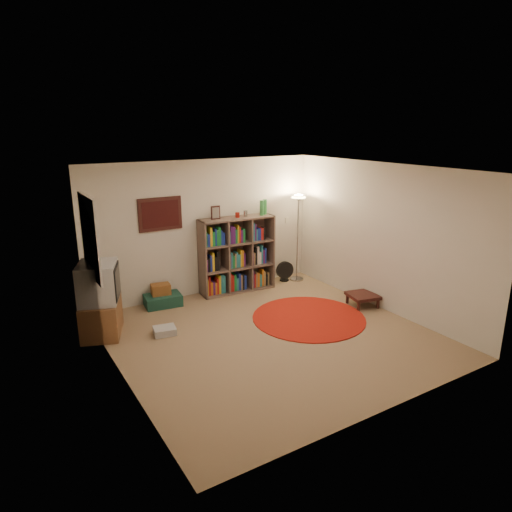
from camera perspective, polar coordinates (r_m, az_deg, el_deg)
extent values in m
cube|color=#83684C|center=(7.05, 1.89, -9.99)|extent=(4.50, 4.50, 0.02)
cube|color=white|center=(6.36, 2.10, 10.86)|extent=(4.50, 4.50, 0.02)
cube|color=beige|center=(8.51, -6.44, 3.52)|extent=(4.50, 0.02, 2.50)
cube|color=beige|center=(4.97, 16.57, -6.30)|extent=(4.50, 0.02, 2.50)
cube|color=beige|center=(5.72, -17.29, -3.40)|extent=(0.02, 4.50, 2.50)
cube|color=beige|center=(8.03, 15.59, 2.25)|extent=(0.02, 4.50, 2.50)
cube|color=black|center=(8.10, -11.89, 5.16)|extent=(0.78, 0.04, 0.58)
cube|color=#420D0D|center=(8.08, -11.84, 5.13)|extent=(0.66, 0.01, 0.46)
cube|color=white|center=(6.87, -20.07, 2.16)|extent=(0.03, 1.00, 1.20)
cube|color=beige|center=(9.42, 3.88, 4.49)|extent=(0.08, 0.01, 0.12)
cube|color=brown|center=(8.86, -2.34, -4.21)|extent=(1.46, 0.50, 0.03)
cube|color=brown|center=(8.48, -2.45, 4.73)|extent=(1.46, 0.50, 0.03)
cube|color=brown|center=(8.38, -6.73, -0.46)|extent=(0.06, 0.41, 1.44)
cube|color=brown|center=(8.96, 1.66, 0.74)|extent=(0.06, 0.41, 1.44)
cube|color=brown|center=(8.81, -2.94, 0.47)|extent=(1.43, 0.11, 1.44)
cube|color=brown|center=(8.55, -3.84, -0.04)|extent=(0.05, 0.39, 1.37)
cube|color=brown|center=(8.75, -0.98, 0.36)|extent=(0.05, 0.39, 1.37)
cube|color=brown|center=(8.71, -2.38, -1.35)|extent=(1.40, 0.47, 0.03)
cube|color=brown|center=(8.58, -2.41, 1.70)|extent=(1.40, 0.47, 0.03)
cube|color=gold|center=(8.52, -6.28, -3.89)|extent=(0.05, 0.17, 0.31)
cube|color=#A41B17|center=(8.52, -5.99, -3.67)|extent=(0.05, 0.17, 0.37)
cube|color=#BB6317|center=(8.56, -5.70, -3.99)|extent=(0.05, 0.17, 0.25)
cube|color=#48175D|center=(8.58, -5.43, -3.95)|extent=(0.05, 0.17, 0.25)
cube|color=#BB6317|center=(8.59, -5.18, -3.97)|extent=(0.04, 0.17, 0.23)
cube|color=#A41B17|center=(8.59, -4.96, -3.69)|extent=(0.04, 0.17, 0.31)
cube|color=gold|center=(8.60, -4.72, -3.49)|extent=(0.05, 0.17, 0.36)
cube|color=#237281|center=(8.62, -4.44, -3.41)|extent=(0.05, 0.17, 0.37)
cube|color=#237281|center=(8.64, -4.16, -3.46)|extent=(0.05, 0.17, 0.34)
cube|color=#48175D|center=(8.38, -6.36, -1.17)|extent=(0.06, 0.17, 0.23)
cube|color=black|center=(8.40, -6.06, -1.05)|extent=(0.05, 0.17, 0.25)
cube|color=navy|center=(8.41, -5.80, -0.87)|extent=(0.05, 0.17, 0.30)
cube|color=gold|center=(8.41, -5.54, -0.68)|extent=(0.05, 0.17, 0.34)
cube|color=black|center=(8.44, -5.24, -0.90)|extent=(0.06, 0.17, 0.26)
cube|color=black|center=(8.45, -4.93, -0.55)|extent=(0.06, 0.17, 0.36)
cube|color=#177531|center=(8.25, -6.46, 2.08)|extent=(0.06, 0.17, 0.29)
cube|color=navy|center=(8.28, -6.12, 1.96)|extent=(0.06, 0.17, 0.24)
cube|color=gold|center=(8.28, -5.81, 2.40)|extent=(0.05, 0.17, 0.36)
cube|color=#177531|center=(8.31, -5.48, 2.16)|extent=(0.06, 0.17, 0.27)
cube|color=navy|center=(8.32, -5.22, 2.38)|extent=(0.04, 0.17, 0.33)
cube|color=#177531|center=(8.33, -5.02, 2.30)|extent=(0.04, 0.17, 0.30)
cube|color=#177531|center=(8.34, -4.76, 2.51)|extent=(0.06, 0.17, 0.35)
cube|color=navy|center=(8.37, -4.49, 2.33)|extent=(0.04, 0.17, 0.28)
cube|color=navy|center=(8.39, -4.24, 2.21)|extent=(0.05, 0.17, 0.24)
cube|color=#A41B17|center=(8.69, -3.36, -3.28)|extent=(0.05, 0.17, 0.35)
cube|color=#A41B17|center=(8.71, -3.08, -3.32)|extent=(0.05, 0.17, 0.32)
cube|color=#177531|center=(8.73, -2.80, -3.26)|extent=(0.06, 0.17, 0.33)
cube|color=#237281|center=(8.76, -2.51, -3.46)|extent=(0.05, 0.17, 0.25)
cube|color=navy|center=(8.76, -2.23, -3.15)|extent=(0.06, 0.17, 0.33)
cube|color=olive|center=(8.79, -2.00, -3.23)|extent=(0.04, 0.17, 0.29)
cube|color=black|center=(8.80, -1.79, -3.08)|extent=(0.05, 0.17, 0.33)
cube|color=navy|center=(8.82, -1.53, -3.19)|extent=(0.05, 0.17, 0.28)
cube|color=#48175D|center=(8.56, -3.44, -0.69)|extent=(0.04, 0.17, 0.25)
cube|color=#237281|center=(8.56, -3.22, -0.48)|extent=(0.04, 0.17, 0.30)
cube|color=#177531|center=(8.59, -2.99, -0.67)|extent=(0.05, 0.17, 0.23)
cube|color=olive|center=(8.60, -2.77, -0.51)|extent=(0.04, 0.17, 0.27)
cube|color=#237281|center=(8.61, -2.57, -0.39)|extent=(0.04, 0.17, 0.30)
cube|color=#237281|center=(8.63, -2.31, -0.53)|extent=(0.06, 0.17, 0.24)
cube|color=gold|center=(8.64, -2.06, -0.24)|extent=(0.04, 0.17, 0.32)
cube|color=#BB6317|center=(8.65, -1.85, -0.23)|extent=(0.04, 0.17, 0.32)
cube|color=#48175D|center=(8.68, -1.64, -0.38)|extent=(0.04, 0.17, 0.26)
cube|color=#237281|center=(8.43, -3.50, 2.33)|extent=(0.04, 0.17, 0.25)
cube|color=#48175D|center=(8.44, -3.26, 2.67)|extent=(0.05, 0.17, 0.34)
cube|color=#48175D|center=(8.46, -2.96, 2.65)|extent=(0.06, 0.17, 0.32)
cube|color=#177531|center=(8.49, -2.66, 2.50)|extent=(0.05, 0.17, 0.27)
cube|color=gold|center=(8.49, -2.43, 2.79)|extent=(0.04, 0.17, 0.35)
cube|color=#A41B17|center=(8.51, -2.23, 2.69)|extent=(0.04, 0.17, 0.31)
cube|color=#48175D|center=(8.54, -1.99, 2.52)|extent=(0.05, 0.17, 0.25)
cube|color=#177531|center=(8.55, -1.72, 2.61)|extent=(0.06, 0.17, 0.27)
cube|color=#48175D|center=(8.88, -0.56, -2.81)|extent=(0.05, 0.17, 0.35)
cube|color=#A41B17|center=(8.91, -0.33, -3.01)|extent=(0.04, 0.17, 0.27)
cube|color=olive|center=(8.92, -0.13, -2.86)|extent=(0.04, 0.17, 0.31)
cube|color=#BB6317|center=(8.95, 0.10, -2.91)|extent=(0.06, 0.17, 0.28)
cube|color=#237281|center=(8.97, 0.38, -2.97)|extent=(0.06, 0.17, 0.24)
cube|color=#BB6317|center=(8.98, 0.64, -2.63)|extent=(0.05, 0.17, 0.34)
cube|color=olive|center=(9.01, 0.88, -2.75)|extent=(0.05, 0.17, 0.29)
cube|color=black|center=(9.04, 1.11, -2.89)|extent=(0.05, 0.17, 0.23)
cube|color=olive|center=(9.05, 1.33, -2.74)|extent=(0.04, 0.17, 0.27)
cube|color=#48175D|center=(8.76, -0.59, -0.30)|extent=(0.04, 0.17, 0.23)
cube|color=olive|center=(8.77, -0.40, -0.26)|extent=(0.04, 0.17, 0.24)
cube|color=black|center=(8.78, -0.19, 0.05)|extent=(0.05, 0.17, 0.33)
cube|color=silver|center=(8.79, 0.05, 0.16)|extent=(0.05, 0.17, 0.35)
cube|color=silver|center=(8.83, 0.30, -0.17)|extent=(0.05, 0.17, 0.23)
cube|color=#237281|center=(8.83, 0.54, 0.28)|extent=(0.04, 0.17, 0.37)
cube|color=#48175D|center=(8.86, 0.76, 0.00)|extent=(0.05, 0.17, 0.27)
cube|color=navy|center=(8.87, 0.97, 0.15)|extent=(0.04, 0.17, 0.31)
cube|color=#237281|center=(8.63, -0.54, 3.05)|extent=(0.06, 0.17, 0.36)
cube|color=#48175D|center=(8.65, -0.28, 2.99)|extent=(0.04, 0.17, 0.33)
cube|color=#237281|center=(8.68, -0.09, 2.69)|extent=(0.04, 0.17, 0.23)
cube|color=navy|center=(8.69, 0.09, 2.78)|extent=(0.04, 0.17, 0.25)
cube|color=navy|center=(8.71, 0.29, 2.77)|extent=(0.04, 0.17, 0.24)
cube|color=#A41B17|center=(8.73, 0.55, 2.81)|extent=(0.06, 0.17, 0.24)
cube|color=black|center=(8.75, 0.83, 2.84)|extent=(0.05, 0.17, 0.24)
cube|color=black|center=(8.31, -5.09, 5.42)|extent=(0.18, 0.03, 0.25)
cube|color=gray|center=(8.29, -5.04, 5.40)|extent=(0.13, 0.02, 0.19)
cylinder|color=maroon|center=(8.48, -2.33, 5.15)|extent=(0.09, 0.09, 0.09)
cylinder|color=#959699|center=(8.54, -1.33, 5.32)|extent=(0.08, 0.08, 0.11)
cylinder|color=#368C46|center=(8.64, 0.74, 6.04)|extent=(0.09, 0.09, 0.29)
cylinder|color=#368C46|center=(8.75, 1.11, 6.16)|extent=(0.09, 0.09, 0.29)
cylinder|color=#959699|center=(9.50, 5.08, -2.86)|extent=(0.37, 0.37, 0.03)
cylinder|color=#959699|center=(9.26, 5.20, 2.06)|extent=(0.03, 0.03, 1.65)
cone|color=#959699|center=(9.09, 5.34, 7.29)|extent=(0.44, 0.44, 0.13)
cylinder|color=#FFD88C|center=(9.09, 5.34, 7.32)|extent=(0.36, 0.36, 0.02)
cylinder|color=black|center=(9.42, 3.55, -2.98)|extent=(0.22, 0.22, 0.03)
cylinder|color=black|center=(9.39, 3.56, -2.47)|extent=(0.04, 0.04, 0.15)
cylinder|color=black|center=(9.33, 3.63, -1.77)|extent=(0.37, 0.13, 0.36)
cube|color=brown|center=(7.37, -18.74, -7.30)|extent=(0.78, 0.92, 0.54)
cube|color=#AFAFB4|center=(7.17, -19.15, -3.14)|extent=(0.74, 0.80, 0.59)
cube|color=black|center=(7.13, -16.96, -3.05)|extent=(0.22, 0.53, 0.50)
cube|color=black|center=(7.13, -16.92, -3.05)|extent=(0.19, 0.47, 0.43)
cube|color=#AFAFB4|center=(7.20, -11.35, -9.15)|extent=(0.37, 0.33, 0.11)
cube|color=#153B30|center=(8.27, -11.56, -5.44)|extent=(0.67, 0.47, 0.20)
cube|color=brown|center=(8.23, -11.82, -4.09)|extent=(0.36, 0.28, 0.19)
cube|color=black|center=(8.75, -5.42, -3.85)|extent=(0.39, 0.35, 0.23)
cylinder|color=silver|center=(8.73, -4.47, -3.73)|extent=(0.14, 0.14, 0.27)
cylinder|color=maroon|center=(7.68, 6.61, -7.65)|extent=(1.87, 1.87, 0.02)
cube|color=black|center=(8.28, 13.20, -4.83)|extent=(0.58, 0.58, 0.06)
cube|color=black|center=(8.07, 12.69, -6.17)|extent=(0.05, 0.05, 0.17)
cube|color=black|center=(8.27, 14.99, -5.78)|extent=(0.05, 0.05, 0.17)
cube|color=black|center=(8.37, 11.34, -5.25)|extent=(0.05, 0.05, 0.17)
cube|color=black|center=(8.56, 13.59, -4.90)|extent=(0.05, 0.05, 0.17)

